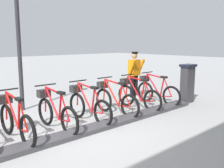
{
  "coord_description": "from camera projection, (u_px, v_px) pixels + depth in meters",
  "views": [
    {
      "loc": [
        -4.41,
        3.01,
        2.0
      ],
      "look_at": [
        0.5,
        -1.45,
        0.9
      ],
      "focal_mm": 40.7,
      "sensor_mm": 36.0,
      "label": 1
    }
  ],
  "objects": [
    {
      "name": "payment_kiosk",
      "position": [
        187.0,
        83.0,
        8.4
      ],
      "size": [
        0.36,
        0.52,
        1.28
      ],
      "color": "#38383D",
      "rests_on": "ground"
    },
    {
      "name": "worker_near_rack",
      "position": [
        134.0,
        73.0,
        9.06
      ],
      "size": [
        0.47,
        0.64,
        1.66
      ],
      "color": "white",
      "rests_on": "ground"
    },
    {
      "name": "ground_plane",
      "position": [
        78.0,
        135.0,
        5.54
      ],
      "size": [
        60.0,
        60.0,
        0.0
      ],
      "primitive_type": "plane",
      "color": "#A8A8A9"
    },
    {
      "name": "bike_docked_4",
      "position": [
        55.0,
        112.0,
        5.8
      ],
      "size": [
        1.72,
        0.54,
        1.02
      ],
      "color": "black",
      "rests_on": "ground"
    },
    {
      "name": "lamp_post",
      "position": [
        18.0,
        22.0,
        7.15
      ],
      "size": [
        0.32,
        0.32,
        3.89
      ],
      "color": "#2D2D33",
      "rests_on": "ground"
    },
    {
      "name": "dock_rail_base",
      "position": [
        78.0,
        132.0,
        5.53
      ],
      "size": [
        0.44,
        8.2,
        0.1
      ],
      "primitive_type": "cube",
      "color": "#47474C",
      "rests_on": "ground"
    },
    {
      "name": "bike_docked_3",
      "position": [
        87.0,
        105.0,
        6.41
      ],
      "size": [
        1.72,
        0.54,
        1.02
      ],
      "color": "black",
      "rests_on": "ground"
    },
    {
      "name": "bike_docked_1",
      "position": [
        137.0,
        95.0,
        7.64
      ],
      "size": [
        1.72,
        0.54,
        1.02
      ],
      "color": "black",
      "rests_on": "ground"
    },
    {
      "name": "bike_docked_2",
      "position": [
        114.0,
        99.0,
        7.02
      ],
      "size": [
        1.72,
        0.54,
        1.02
      ],
      "color": "black",
      "rests_on": "ground"
    },
    {
      "name": "bike_docked_0",
      "position": [
        156.0,
        91.0,
        8.25
      ],
      "size": [
        1.72,
        0.54,
        1.02
      ],
      "color": "black",
      "rests_on": "ground"
    },
    {
      "name": "bike_docked_5",
      "position": [
        15.0,
        120.0,
        5.18
      ],
      "size": [
        1.72,
        0.54,
        1.02
      ],
      "color": "black",
      "rests_on": "ground"
    }
  ]
}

